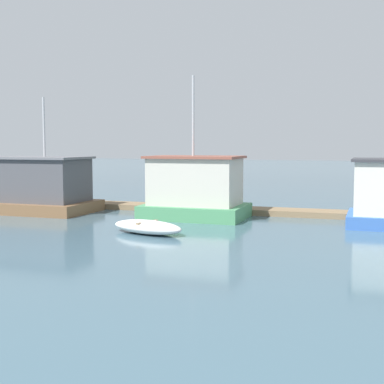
# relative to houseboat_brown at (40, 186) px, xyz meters

# --- Properties ---
(ground_plane) EXTENTS (200.00, 200.00, 0.00)m
(ground_plane) POSITION_rel_houseboat_brown_xyz_m (8.97, 0.39, -1.39)
(ground_plane) COLOR #426070
(dock_walkway) EXTENTS (33.80, 1.70, 0.30)m
(dock_walkway) POSITION_rel_houseboat_brown_xyz_m (8.97, 3.03, -1.24)
(dock_walkway) COLOR #846B4C
(dock_walkway) RESTS_ON ground_plane
(houseboat_brown) EXTENTS (5.80, 3.93, 6.19)m
(houseboat_brown) POSITION_rel_houseboat_brown_xyz_m (0.00, 0.00, 0.00)
(houseboat_brown) COLOR brown
(houseboat_brown) RESTS_ON ground_plane
(houseboat_green) EXTENTS (5.02, 3.54, 7.04)m
(houseboat_green) POSITION_rel_houseboat_brown_xyz_m (8.77, 0.46, 0.05)
(houseboat_green) COLOR #4C9360
(houseboat_green) RESTS_ON ground_plane
(dinghy_white) EXTENTS (3.69, 2.41, 0.55)m
(dinghy_white) POSITION_rel_houseboat_brown_xyz_m (8.39, -4.61, -1.12)
(dinghy_white) COLOR white
(dinghy_white) RESTS_ON ground_plane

